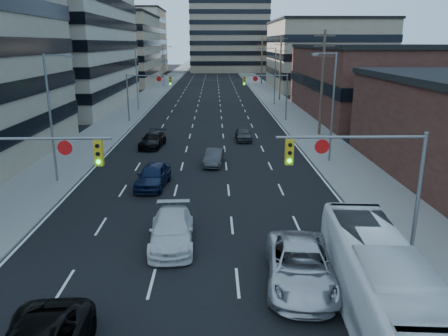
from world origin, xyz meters
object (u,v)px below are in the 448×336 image
sedan_blue (153,176)px  silver_suv (301,266)px  white_van (172,230)px  transit_bus (382,287)px

sedan_blue → silver_suv: bearing=-52.8°
white_van → transit_bus: size_ratio=0.49×
transit_bus → white_van: bearing=144.6°
transit_bus → sedan_blue: bearing=127.0°
silver_suv → transit_bus: 3.65m
white_van → transit_bus: 10.38m
silver_suv → transit_bus: bearing=-44.5°
silver_suv → transit_bus: size_ratio=0.56×
silver_suv → white_van: bearing=151.9°
silver_suv → sedan_blue: bearing=127.0°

